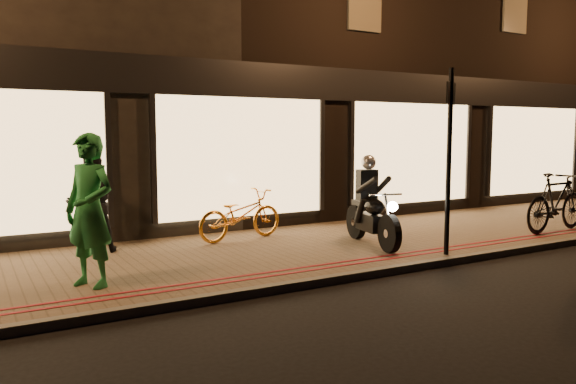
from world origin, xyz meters
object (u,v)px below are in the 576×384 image
object	(u,v)px
motorcycle	(371,210)
person_green	(90,210)
sign_post	(449,152)
bicycle_gold	(240,215)

from	to	relation	value
motorcycle	person_green	world-z (taller)	person_green
sign_post	person_green	world-z (taller)	sign_post
sign_post	bicycle_gold	world-z (taller)	sign_post
motorcycle	sign_post	bearing A→B (deg)	-53.65
motorcycle	sign_post	distance (m)	1.74
sign_post	person_green	distance (m)	5.51
sign_post	bicycle_gold	size ratio (longest dim) A/B	1.69
person_green	motorcycle	bearing A→B (deg)	58.07
sign_post	person_green	size ratio (longest dim) A/B	1.52
sign_post	person_green	xyz separation A→B (m)	(-5.39, 0.92, -0.69)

